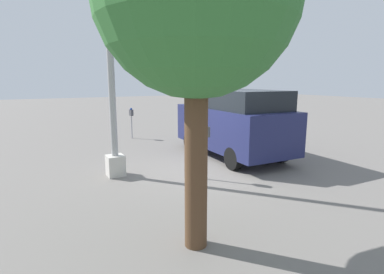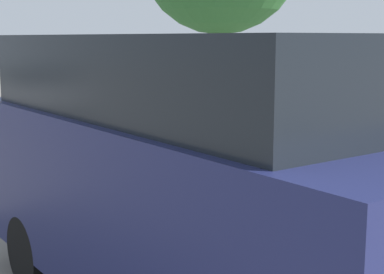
{
  "view_description": "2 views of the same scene",
  "coord_description": "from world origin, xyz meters",
  "px_view_note": "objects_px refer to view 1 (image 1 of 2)",
  "views": [
    {
      "loc": [
        -7.01,
        4.44,
        2.48
      ],
      "look_at": [
        -0.3,
        0.71,
        1.04
      ],
      "focal_mm": 28.0,
      "sensor_mm": 36.0,
      "label": 1
    },
    {
      "loc": [
        4.23,
        -4.26,
        2.18
      ],
      "look_at": [
        -0.9,
        -0.2,
        1.07
      ],
      "focal_mm": 55.0,
      "sensor_mm": 36.0,
      "label": 2
    }
  ],
  "objects_px": {
    "lamp_post": "(111,79)",
    "parking_meter_far": "(131,116)",
    "parked_van": "(233,121)",
    "parking_meter_near": "(206,138)"
  },
  "relations": [
    {
      "from": "lamp_post",
      "to": "parked_van",
      "type": "relative_size",
      "value": 1.56
    },
    {
      "from": "lamp_post",
      "to": "parking_meter_near",
      "type": "bearing_deg",
      "value": -126.13
    },
    {
      "from": "parking_meter_far",
      "to": "parking_meter_near",
      "type": "bearing_deg",
      "value": 170.08
    },
    {
      "from": "lamp_post",
      "to": "parked_van",
      "type": "height_order",
      "value": "lamp_post"
    },
    {
      "from": "parking_meter_near",
      "to": "parked_van",
      "type": "distance_m",
      "value": 2.63
    },
    {
      "from": "parking_meter_near",
      "to": "parking_meter_far",
      "type": "xyz_separation_m",
      "value": [
        6.29,
        -0.1,
        -0.08
      ]
    },
    {
      "from": "parking_meter_near",
      "to": "lamp_post",
      "type": "xyz_separation_m",
      "value": [
        1.41,
        1.93,
        1.47
      ]
    },
    {
      "from": "parking_meter_far",
      "to": "lamp_post",
      "type": "distance_m",
      "value": 5.51
    },
    {
      "from": "lamp_post",
      "to": "parking_meter_far",
      "type": "bearing_deg",
      "value": -22.55
    },
    {
      "from": "parking_meter_far",
      "to": "parked_van",
      "type": "distance_m",
      "value": 5.06
    }
  ]
}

